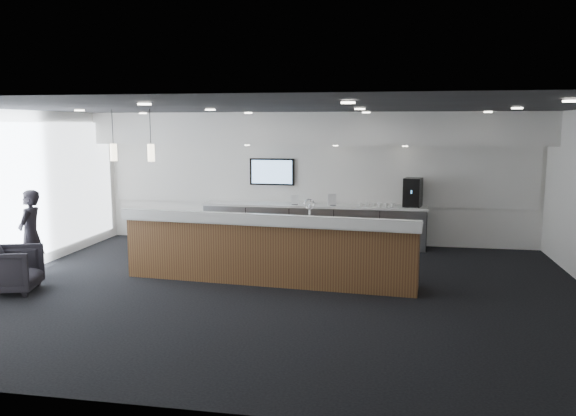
% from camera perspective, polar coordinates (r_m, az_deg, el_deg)
% --- Properties ---
extents(ground, '(10.00, 10.00, 0.00)m').
position_cam_1_polar(ground, '(9.38, -0.46, -8.46)').
color(ground, black).
rests_on(ground, ground).
extents(ceiling, '(10.00, 8.00, 0.02)m').
position_cam_1_polar(ceiling, '(8.98, -0.49, 10.18)').
color(ceiling, black).
rests_on(ceiling, back_wall).
extents(back_wall, '(10.00, 0.02, 3.00)m').
position_cam_1_polar(back_wall, '(12.99, 2.79, 3.01)').
color(back_wall, white).
rests_on(back_wall, ground).
extents(left_wall, '(0.02, 8.00, 3.00)m').
position_cam_1_polar(left_wall, '(11.12, -26.70, 1.20)').
color(left_wall, white).
rests_on(left_wall, ground).
extents(soffit_bulkhead, '(10.00, 0.90, 0.70)m').
position_cam_1_polar(soffit_bulkhead, '(12.48, 2.56, 8.08)').
color(soffit_bulkhead, white).
rests_on(soffit_bulkhead, back_wall).
extents(alcove_panel, '(9.80, 0.06, 1.40)m').
position_cam_1_polar(alcove_panel, '(12.95, 2.77, 3.43)').
color(alcove_panel, white).
rests_on(alcove_panel, back_wall).
extents(window_blinds_wall, '(0.04, 7.36, 2.55)m').
position_cam_1_polar(window_blinds_wall, '(11.10, -26.54, 1.20)').
color(window_blinds_wall, '#A6B8C7').
rests_on(window_blinds_wall, left_wall).
extents(back_credenza, '(5.06, 0.66, 0.95)m').
position_cam_1_polar(back_credenza, '(12.77, 2.55, -1.71)').
color(back_credenza, gray).
rests_on(back_credenza, ground).
extents(wall_tv, '(1.05, 0.08, 0.62)m').
position_cam_1_polar(wall_tv, '(13.05, -1.63, 3.70)').
color(wall_tv, black).
rests_on(wall_tv, back_wall).
extents(pendant_left, '(0.12, 0.12, 0.30)m').
position_cam_1_polar(pendant_left, '(10.46, -12.75, 5.62)').
color(pendant_left, '#FFEEC6').
rests_on(pendant_left, ceiling).
extents(pendant_right, '(0.12, 0.12, 0.30)m').
position_cam_1_polar(pendant_right, '(10.75, -16.21, 5.56)').
color(pendant_right, '#FFEEC6').
rests_on(pendant_right, ceiling).
extents(ceiling_can_lights, '(7.00, 5.00, 0.02)m').
position_cam_1_polar(ceiling_can_lights, '(8.98, -0.49, 9.99)').
color(ceiling_can_lights, white).
rests_on(ceiling_can_lights, ceiling).
extents(service_counter, '(5.25, 1.27, 1.49)m').
position_cam_1_polar(service_counter, '(9.82, -1.94, -4.22)').
color(service_counter, '#55311C').
rests_on(service_counter, ground).
extents(coffee_machine, '(0.45, 0.52, 0.63)m').
position_cam_1_polar(coffee_machine, '(12.57, 12.57, 1.55)').
color(coffee_machine, black).
rests_on(coffee_machine, back_credenza).
extents(info_sign_left, '(0.16, 0.04, 0.22)m').
position_cam_1_polar(info_sign_left, '(12.61, 0.70, 0.85)').
color(info_sign_left, white).
rests_on(info_sign_left, back_credenza).
extents(info_sign_right, '(0.19, 0.07, 0.26)m').
position_cam_1_polar(info_sign_right, '(12.51, 4.49, 0.85)').
color(info_sign_right, white).
rests_on(info_sign_right, back_credenza).
extents(armchair, '(1.03, 1.01, 0.76)m').
position_cam_1_polar(armchair, '(10.29, -26.28, -5.64)').
color(armchair, black).
rests_on(armchair, ground).
extents(lounge_guest, '(0.46, 0.63, 1.59)m').
position_cam_1_polar(lounge_guest, '(11.02, -24.68, -2.44)').
color(lounge_guest, black).
rests_on(lounge_guest, ground).
extents(cup_0, '(0.10, 0.10, 0.09)m').
position_cam_1_polar(cup_0, '(12.50, 10.60, 0.33)').
color(cup_0, white).
rests_on(cup_0, back_credenza).
extents(cup_1, '(0.14, 0.14, 0.09)m').
position_cam_1_polar(cup_1, '(12.50, 9.96, 0.35)').
color(cup_1, white).
rests_on(cup_1, back_credenza).
extents(cup_2, '(0.12, 0.12, 0.09)m').
position_cam_1_polar(cup_2, '(12.50, 9.31, 0.37)').
color(cup_2, white).
rests_on(cup_2, back_credenza).
extents(cup_3, '(0.13, 0.13, 0.09)m').
position_cam_1_polar(cup_3, '(12.50, 8.67, 0.38)').
color(cup_3, white).
rests_on(cup_3, back_credenza).
extents(cup_4, '(0.14, 0.14, 0.09)m').
position_cam_1_polar(cup_4, '(12.51, 8.03, 0.40)').
color(cup_4, white).
rests_on(cup_4, back_credenza).
extents(cup_5, '(0.11, 0.11, 0.09)m').
position_cam_1_polar(cup_5, '(12.51, 7.39, 0.42)').
color(cup_5, white).
rests_on(cup_5, back_credenza).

